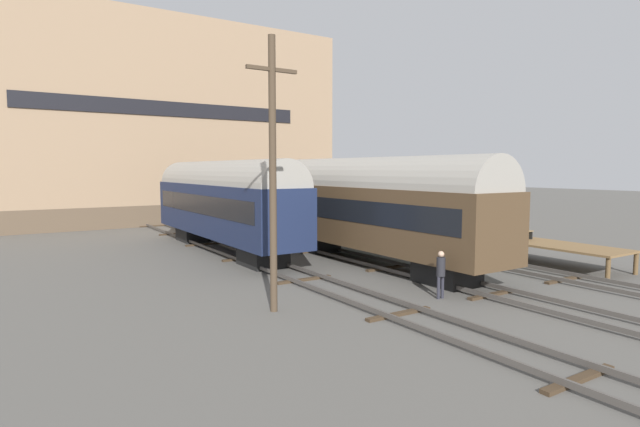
{
  "coord_description": "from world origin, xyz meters",
  "views": [
    {
      "loc": [
        -15.44,
        -14.95,
        4.75
      ],
      "look_at": [
        0.0,
        9.05,
        2.2
      ],
      "focal_mm": 28.0,
      "sensor_mm": 36.0,
      "label": 1
    }
  ],
  "objects": [
    {
      "name": "bench",
      "position": [
        7.23,
        1.01,
        1.58
      ],
      "size": [
        1.4,
        0.4,
        0.91
      ],
      "color": "brown",
      "rests_on": "station_platform"
    },
    {
      "name": "track_left",
      "position": [
        -4.69,
        0.0,
        0.14
      ],
      "size": [
        2.6,
        60.0,
        0.26
      ],
      "color": "#4C4742",
      "rests_on": "ground"
    },
    {
      "name": "person_worker",
      "position": [
        -1.99,
        -2.22,
        1.07
      ],
      "size": [
        0.32,
        0.32,
        1.77
      ],
      "color": "#282833",
      "rests_on": "ground"
    },
    {
      "name": "track_right",
      "position": [
        4.69,
        0.0,
        0.14
      ],
      "size": [
        2.6,
        60.0,
        0.26
      ],
      "color": "#4C4742",
      "rests_on": "ground"
    },
    {
      "name": "train_car_navy",
      "position": [
        -4.69,
        12.09,
        2.99
      ],
      "size": [
        2.87,
        15.78,
        5.23
      ],
      "color": "black",
      "rests_on": "ground"
    },
    {
      "name": "train_car_brown",
      "position": [
        0.0,
        4.37,
        3.02
      ],
      "size": [
        3.09,
        15.48,
        5.33
      ],
      "color": "black",
      "rests_on": "ground"
    },
    {
      "name": "ground_plane",
      "position": [
        0.0,
        0.0,
        0.0
      ],
      "size": [
        200.0,
        200.0,
        0.0
      ],
      "primitive_type": "plane",
      "color": "#56544F"
    },
    {
      "name": "train_car_green",
      "position": [
        4.69,
        10.69,
        2.9
      ],
      "size": [
        2.88,
        15.54,
        5.08
      ],
      "color": "black",
      "rests_on": "ground"
    },
    {
      "name": "utility_pole",
      "position": [
        -7.89,
        -0.36,
        4.68
      ],
      "size": [
        1.8,
        0.24,
        9.03
      ],
      "color": "#473828",
      "rests_on": "ground"
    },
    {
      "name": "station_platform",
      "position": [
        7.35,
        2.13,
        1.01
      ],
      "size": [
        2.68,
        12.58,
        1.09
      ],
      "color": "brown",
      "rests_on": "ground"
    },
    {
      "name": "warehouse_building",
      "position": [
        -3.31,
        33.2,
        8.82
      ],
      "size": [
        32.57,
        12.64,
        17.64
      ],
      "color": "brown",
      "rests_on": "ground"
    },
    {
      "name": "track_middle",
      "position": [
        0.0,
        0.0,
        0.14
      ],
      "size": [
        2.6,
        60.0,
        0.26
      ],
      "color": "#4C4742",
      "rests_on": "ground"
    }
  ]
}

